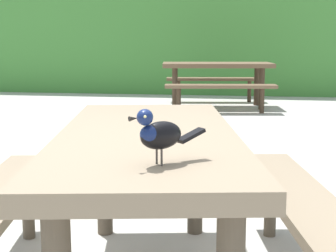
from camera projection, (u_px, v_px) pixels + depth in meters
The scene contains 4 objects.
hedge_wall at pixel (220, 42), 11.24m from camera, with size 28.00×2.26×2.12m, color #428438.
picnic_table_foreground at pixel (148, 172), 2.25m from camera, with size 1.95×1.97×0.74m.
bird_grackle at pixel (158, 133), 1.61m from camera, with size 0.22×0.22×0.18m.
picnic_table_mid_left at pixel (217, 74), 8.49m from camera, with size 1.91×1.89×0.74m.
Camera 1 is at (0.56, -1.98, 1.14)m, focal length 54.66 mm.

